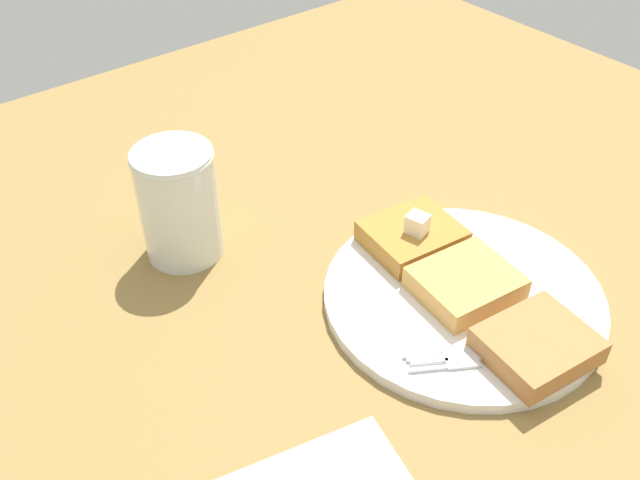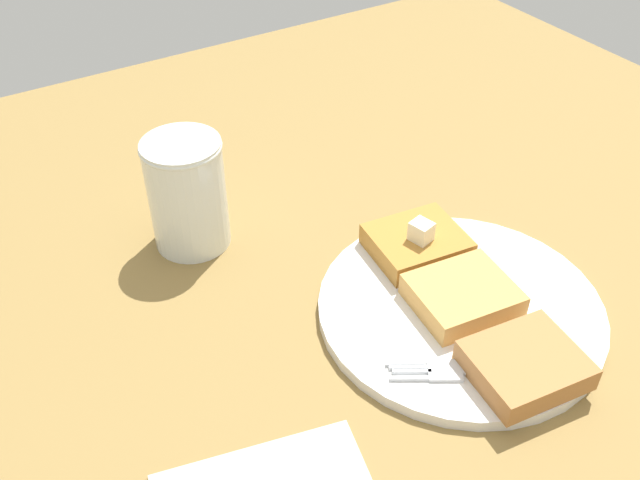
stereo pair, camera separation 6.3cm
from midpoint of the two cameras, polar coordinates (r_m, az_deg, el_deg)
table_surface at (r=63.87cm, az=3.07°, el=-9.27°), size 129.52×129.52×2.64cm
plate at (r=66.68cm, az=9.06°, el=-4.78°), size 25.89×25.89×1.15cm
toast_slice_left at (r=70.44cm, az=4.87°, el=0.23°), size 8.58×9.62×2.23cm
toast_slice_middle at (r=65.57cm, az=9.20°, el=-3.76°), size 8.58×9.62×2.23cm
toast_slice_right at (r=61.51cm, az=14.21°, el=-8.30°), size 8.58×9.62×2.23cm
butter_pat_primary at (r=68.57cm, az=5.22°, el=1.20°), size 2.35×2.21×1.97cm
fork at (r=61.17cm, az=10.44°, el=-9.20°), size 9.54×14.42×0.36cm
syrup_jar at (r=70.55cm, az=-13.72°, el=2.58°), size 7.84×7.84×11.68cm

